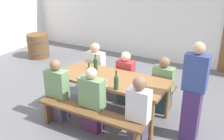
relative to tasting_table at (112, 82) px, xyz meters
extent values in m
plane|color=slate|center=(0.00, 0.00, -0.67)|extent=(24.00, 24.00, 0.00)
cube|color=white|center=(0.00, 3.37, 0.93)|extent=(14.00, 0.20, 3.20)
cube|color=olive|center=(0.00, 0.00, 0.05)|extent=(2.01, 0.86, 0.05)
cylinder|color=olive|center=(-0.92, -0.37, -0.32)|extent=(0.07, 0.07, 0.70)
cylinder|color=olive|center=(0.92, -0.37, -0.32)|extent=(0.07, 0.07, 0.70)
cylinder|color=olive|center=(-0.92, 0.37, -0.32)|extent=(0.07, 0.07, 0.70)
cylinder|color=olive|center=(0.92, 0.37, -0.32)|extent=(0.07, 0.07, 0.70)
cube|color=brown|center=(0.00, -0.73, -0.24)|extent=(1.91, 0.30, 0.04)
cube|color=brown|center=(-0.85, -0.73, -0.47)|extent=(0.06, 0.24, 0.41)
cube|color=brown|center=(0.85, -0.73, -0.47)|extent=(0.06, 0.24, 0.41)
cube|color=brown|center=(0.00, 0.73, -0.24)|extent=(1.91, 0.30, 0.04)
cube|color=brown|center=(-0.85, 0.73, -0.47)|extent=(0.06, 0.24, 0.41)
cube|color=brown|center=(0.85, 0.73, -0.47)|extent=(0.06, 0.24, 0.41)
cylinder|color=#194723|center=(-0.46, 0.19, 0.18)|extent=(0.08, 0.08, 0.21)
cylinder|color=#194723|center=(-0.46, 0.19, 0.33)|extent=(0.03, 0.03, 0.08)
cylinder|color=black|center=(-0.46, 0.19, 0.38)|extent=(0.03, 0.03, 0.01)
cylinder|color=#143319|center=(-0.29, -0.29, 0.19)|extent=(0.07, 0.07, 0.23)
cylinder|color=#143319|center=(-0.29, -0.29, 0.35)|extent=(0.02, 0.02, 0.08)
cylinder|color=black|center=(-0.29, -0.29, 0.39)|extent=(0.03, 0.03, 0.01)
cylinder|color=#234C2D|center=(0.28, -0.37, 0.18)|extent=(0.08, 0.08, 0.21)
cylinder|color=#234C2D|center=(0.28, -0.37, 0.34)|extent=(0.03, 0.03, 0.10)
cylinder|color=black|center=(0.28, -0.37, 0.39)|extent=(0.03, 0.03, 0.01)
cylinder|color=silver|center=(0.07, -0.34, 0.08)|extent=(0.06, 0.06, 0.01)
cylinder|color=silver|center=(0.07, -0.34, 0.12)|extent=(0.01, 0.01, 0.08)
cone|color=#D18C93|center=(0.07, -0.34, 0.20)|extent=(0.07, 0.07, 0.08)
cylinder|color=silver|center=(-0.19, -0.28, 0.08)|extent=(0.06, 0.06, 0.01)
cylinder|color=silver|center=(-0.19, -0.28, 0.13)|extent=(0.01, 0.01, 0.09)
cone|color=beige|center=(-0.19, -0.28, 0.21)|extent=(0.06, 0.06, 0.08)
cube|color=#534C68|center=(-0.78, -0.58, -0.45)|extent=(0.30, 0.24, 0.45)
cube|color=#729966|center=(-0.78, -0.58, 0.02)|extent=(0.40, 0.20, 0.50)
sphere|color=#846047|center=(-0.78, -0.58, 0.37)|extent=(0.19, 0.19, 0.19)
cube|color=#4F2648|center=(-0.05, -0.58, -0.45)|extent=(0.31, 0.24, 0.45)
cube|color=#729966|center=(-0.05, -0.58, 0.03)|extent=(0.42, 0.20, 0.50)
sphere|color=beige|center=(-0.05, -0.58, 0.37)|extent=(0.18, 0.18, 0.18)
cube|color=#4B435E|center=(0.78, -0.58, -0.45)|extent=(0.26, 0.24, 0.45)
cube|color=silver|center=(0.78, -0.58, 0.03)|extent=(0.34, 0.20, 0.50)
sphere|color=#846047|center=(0.78, -0.58, 0.38)|extent=(0.21, 0.21, 0.21)
cube|color=#405767|center=(-0.72, 0.58, -0.45)|extent=(0.28, 0.24, 0.45)
cube|color=silver|center=(-0.72, 0.58, 0.02)|extent=(0.37, 0.20, 0.49)
sphere|color=tan|center=(-0.72, 0.58, 0.37)|extent=(0.20, 0.20, 0.20)
cube|color=#4B5660|center=(-0.02, 0.58, -0.45)|extent=(0.25, 0.24, 0.45)
cube|color=#C6383D|center=(-0.02, 0.58, -0.01)|extent=(0.34, 0.20, 0.42)
sphere|color=beige|center=(-0.02, 0.58, 0.30)|extent=(0.19, 0.19, 0.19)
cube|color=#325657|center=(0.75, 0.58, -0.45)|extent=(0.28, 0.24, 0.45)
cube|color=#729966|center=(0.75, 0.58, 0.00)|extent=(0.38, 0.20, 0.45)
sphere|color=#846047|center=(0.75, 0.58, 0.32)|extent=(0.20, 0.20, 0.20)
cube|color=#442C62|center=(1.44, -0.03, -0.24)|extent=(0.26, 0.24, 0.87)
cube|color=#384C8C|center=(1.44, -0.03, 0.48)|extent=(0.35, 0.20, 0.57)
sphere|color=tan|center=(1.44, -0.03, 0.86)|extent=(0.18, 0.18, 0.18)
cylinder|color=brown|center=(-3.49, 1.77, -0.33)|extent=(0.61, 0.61, 0.69)
torus|color=#4C4C51|center=(-3.49, 1.77, -0.15)|extent=(0.64, 0.64, 0.02)
torus|color=#4C4C51|center=(-3.49, 1.77, -0.50)|extent=(0.64, 0.64, 0.02)
camera|label=1|loc=(2.17, -3.86, 2.03)|focal=43.71mm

